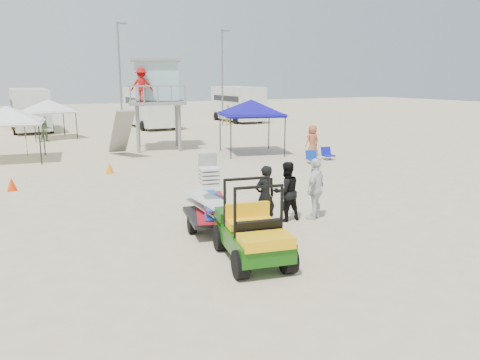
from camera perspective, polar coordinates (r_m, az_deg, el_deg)
name	(u,v)px	position (r m, az deg, el deg)	size (l,w,h in m)	color
ground	(282,265)	(10.60, 5.14, -10.26)	(140.00, 140.00, 0.00)	beige
utility_cart	(252,225)	(10.48, 1.51, -5.56)	(1.62, 2.57, 1.82)	#124C0B
surf_trailer	(210,203)	(12.50, -3.65, -2.83)	(1.56, 2.40, 1.96)	black
man_left	(265,197)	(12.90, 3.07, -2.02)	(0.63, 0.42, 1.74)	black
man_mid	(286,191)	(13.54, 5.64, -1.39)	(0.84, 0.66, 1.73)	black
man_right	(315,189)	(13.80, 9.17, -1.05)	(1.06, 0.44, 1.81)	white
lifeguard_tower	(154,84)	(27.59, -10.40, 11.43)	(3.85, 3.85, 4.99)	gray
canopy_blue	(251,102)	(25.44, 1.38, 9.46)	(3.70, 3.70, 3.33)	black
canopy_white_a	(6,109)	(25.66, -26.61, 7.75)	(3.52, 3.52, 3.13)	black
canopy_white_c	(48,102)	(34.30, -22.35, 8.83)	(3.30, 3.30, 3.05)	black
umbrella_b	(27,140)	(27.27, -24.58, 4.43)	(1.82, 1.86, 1.67)	orange
cone_near	(110,168)	(21.08, -15.61, 1.46)	(0.34, 0.34, 0.50)	orange
cone_far	(12,184)	(19.12, -26.07, -0.44)	(0.34, 0.34, 0.50)	#F83907
beach_chair_b	(312,157)	(22.89, 8.82, 2.76)	(0.65, 0.70, 0.64)	#0E3598
beach_chair_c	(327,153)	(24.17, 10.59, 3.20)	(0.59, 0.63, 0.64)	#0F16A9
rv_mid_left	(30,108)	(39.85, -24.25, 8.02)	(2.65, 6.50, 3.25)	silver
rv_mid_right	(149,106)	(39.92, -11.00, 8.88)	(2.64, 7.00, 3.25)	silver
rv_far_right	(238,102)	(44.67, -0.29, 9.44)	(2.64, 6.60, 3.25)	silver
light_pole_left	(120,79)	(36.19, -14.41, 11.87)	(0.14, 0.14, 8.00)	slate
light_pole_right	(222,79)	(40.60, -2.18, 12.25)	(0.14, 0.14, 8.00)	slate
distant_beachgoers	(89,135)	(28.21, -17.89, 5.22)	(22.47, 18.16, 1.76)	#628650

